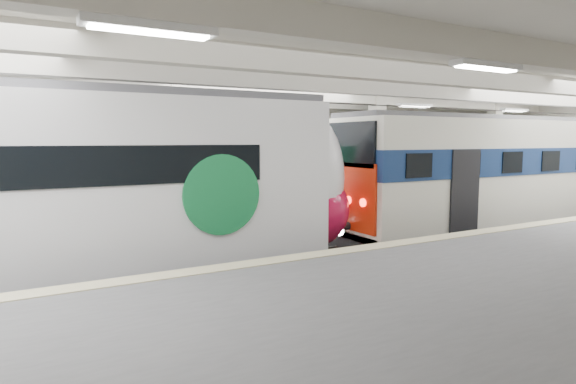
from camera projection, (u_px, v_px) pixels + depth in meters
station_hall at (345, 154)px, 12.54m from camera, size 36.00×24.00×5.75m
modern_emu at (99, 194)px, 11.28m from camera, size 15.05×3.10×4.79m
older_rer at (494, 174)px, 18.14m from camera, size 13.57×3.00×4.47m
far_train at (74, 178)px, 16.05m from camera, size 14.36×2.97×4.57m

